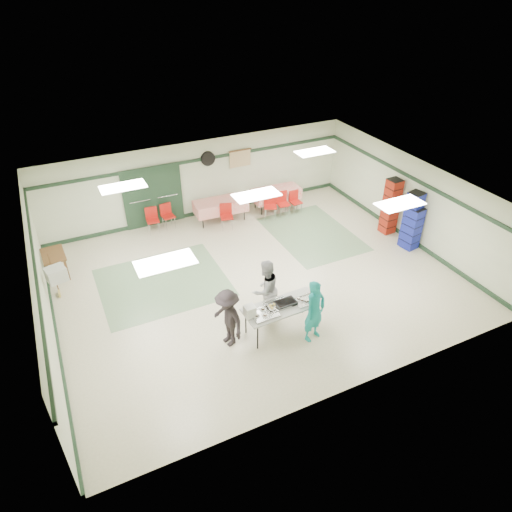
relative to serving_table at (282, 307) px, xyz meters
name	(u,v)px	position (x,y,z in m)	size (l,w,h in m)	color
floor	(256,279)	(0.38, 2.21, -0.72)	(11.00, 11.00, 0.00)	beige
ceiling	(256,194)	(0.38, 2.21, 1.98)	(11.00, 11.00, 0.00)	white
wall_back	(200,179)	(0.38, 6.71, 0.63)	(11.00, 11.00, 0.00)	beige
wall_front	(354,344)	(0.38, -2.29, 0.63)	(11.00, 11.00, 0.00)	beige
wall_left	(41,293)	(-5.12, 2.21, 0.63)	(9.00, 9.00, 0.00)	beige
wall_right	(412,200)	(5.88, 2.21, 0.63)	(9.00, 9.00, 0.00)	beige
trim_back	(199,160)	(0.38, 6.68, 1.33)	(11.00, 0.06, 0.10)	#1C3321
baseboard_back	(203,212)	(0.38, 6.68, -0.66)	(11.00, 0.06, 0.12)	#1C3321
trim_left	(35,267)	(-5.09, 2.21, 1.33)	(9.00, 0.06, 0.10)	#1C3321
baseboard_left	(56,334)	(-5.09, 2.21, -0.66)	(9.00, 0.06, 0.12)	#1C3321
trim_right	(416,180)	(5.85, 2.21, 1.33)	(9.00, 0.06, 0.10)	#1C3321
baseboard_right	(404,235)	(5.85, 2.21, -0.66)	(9.00, 0.06, 0.12)	#1C3321
green_patch_a	(163,282)	(-2.12, 3.21, -0.71)	(3.50, 3.00, 0.01)	gray
green_patch_b	(312,234)	(3.18, 3.71, -0.71)	(2.50, 3.50, 0.01)	gray
double_door_left	(139,199)	(-1.82, 6.65, 0.33)	(0.90, 0.06, 2.10)	gray
double_door_right	(167,194)	(-0.87, 6.65, 0.33)	(0.90, 0.06, 2.10)	gray
door_frame	(153,197)	(-1.35, 6.63, 0.33)	(2.00, 0.03, 2.15)	#1C3321
wall_fan	(208,159)	(0.68, 6.65, 1.33)	(0.50, 0.50, 0.10)	black
scroll_banner	(240,159)	(1.88, 6.65, 1.13)	(0.80, 0.02, 0.60)	tan
serving_table	(282,307)	(0.00, 0.00, 0.00)	(1.94, 0.84, 0.76)	#A7A7A2
sheet_tray_right	(305,301)	(0.60, -0.09, 0.05)	(0.53, 0.40, 0.02)	silver
sheet_tray_mid	(277,305)	(-0.09, 0.07, 0.05)	(0.58, 0.44, 0.02)	silver
sheet_tray_left	(265,314)	(-0.52, -0.10, 0.05)	(0.63, 0.48, 0.02)	silver
baking_pan	(285,303)	(0.11, 0.02, 0.08)	(0.52, 0.32, 0.08)	black
foam_box_stack	(250,311)	(-0.86, 0.01, 0.19)	(0.25, 0.23, 0.29)	white
volunteer_teal	(315,311)	(0.57, -0.57, 0.11)	(0.60, 0.39, 1.65)	teal
volunteer_grey	(265,289)	(-0.10, 0.70, 0.10)	(0.80, 0.62, 1.64)	#97969B
volunteer_dark	(228,318)	(-1.36, 0.15, 0.06)	(1.00, 0.57, 1.55)	black
dining_table_a	(276,194)	(2.99, 5.93, -0.15)	(1.76, 0.83, 0.77)	red
dining_table_b	(221,206)	(0.79, 5.93, -0.15)	(1.86, 0.89, 0.77)	red
chair_a	(282,201)	(2.93, 5.37, -0.18)	(0.44, 0.44, 0.88)	#B30E13
chair_b	(270,203)	(2.44, 5.36, -0.15)	(0.57, 0.57, 0.93)	#B30E13
chair_c	(295,199)	(3.44, 5.36, -0.22)	(0.39, 0.39, 0.81)	#B30E13
chair_d	(226,213)	(0.76, 5.36, -0.18)	(0.50, 0.50, 0.88)	#B30E13
chair_loose_a	(167,213)	(-1.03, 6.29, -0.20)	(0.44, 0.44, 0.85)	#B30E13
chair_loose_b	(152,217)	(-1.57, 6.21, -0.19)	(0.44, 0.44, 0.86)	#B30E13
crate_stack_blue_a	(412,220)	(5.53, 1.74, 0.23)	(0.41, 0.41, 1.89)	#192797
crate_stack_red	(391,206)	(5.53, 2.73, 0.24)	(0.42, 0.42, 1.91)	maroon
crate_stack_blue_b	(413,228)	(5.53, 1.63, -0.01)	(0.43, 0.43, 1.41)	#192797
printer_table	(54,257)	(-4.77, 4.88, -0.07)	(0.66, 0.98, 0.74)	brown
office_printer	(56,274)	(-4.77, 3.49, 0.22)	(0.48, 0.42, 0.38)	beige
broom	(53,273)	(-4.85, 3.93, -0.02)	(0.03, 0.03, 1.35)	brown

